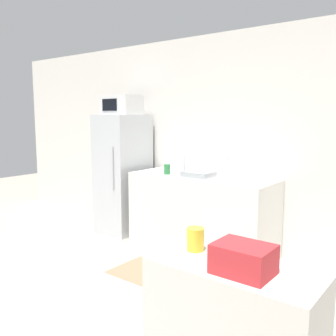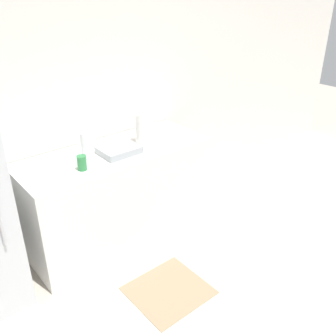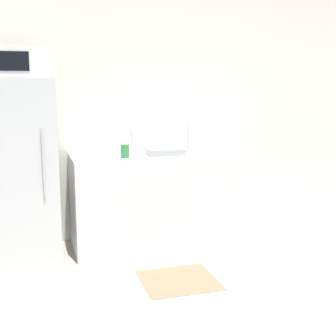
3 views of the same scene
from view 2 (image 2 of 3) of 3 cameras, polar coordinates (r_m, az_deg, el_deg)
wall_back at (r=3.56m, az=-11.41°, el=10.44°), size 8.00×0.06×2.60m
counter at (r=3.58m, az=-7.62°, el=-4.01°), size 1.75×0.67×0.91m
sink_basin at (r=3.31m, az=-7.51°, el=2.75°), size 0.33×0.28×0.06m
bottle_tall at (r=3.20m, az=-12.52°, el=3.29°), size 0.07×0.07×0.24m
bottle_short at (r=3.05m, az=-12.99°, el=0.77°), size 0.08×0.08×0.12m
paper_towel_roll at (r=3.48m, az=-4.15°, el=6.07°), size 0.10×0.10×0.28m
kitchen_rug at (r=3.21m, az=0.09°, el=-18.12°), size 0.61×0.57×0.01m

